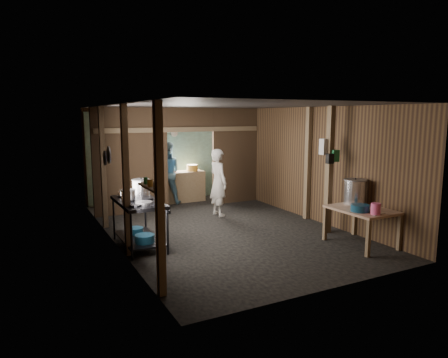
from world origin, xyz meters
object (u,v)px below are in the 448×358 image
stock_pot (355,192)px  yellow_tub (192,168)px  gas_range (139,224)px  pink_bucket (376,209)px  stove_pot_large (141,188)px  cook (218,182)px  prep_table (361,227)px

stock_pot → yellow_tub: 5.03m
gas_range → stock_pot: 4.17m
stock_pot → pink_bucket: size_ratio=2.54×
stove_pot_large → pink_bucket: 4.33m
yellow_tub → gas_range: bearing=-126.4°
stove_pot_large → cook: bearing=25.5°
stove_pot_large → cook: size_ratio=0.21×
stock_pot → cook: (-1.52, 2.91, -0.12)m
gas_range → cook: bearing=31.7°
stock_pot → prep_table: bearing=-114.9°
prep_table → cook: (-1.35, 3.27, 0.46)m
gas_range → cook: (2.36, 1.45, 0.38)m
stove_pot_large → yellow_tub: 3.76m
prep_table → stove_pot_large: size_ratio=3.42×
gas_range → yellow_tub: (2.49, 3.38, 0.50)m
prep_table → stock_pot: 0.70m
pink_bucket → stock_pot: bearing=69.8°
gas_range → stock_pot: (3.88, -1.46, 0.50)m
gas_range → stock_pot: stock_pot is taller
stove_pot_large → yellow_tub: bearing=52.0°
prep_table → yellow_tub: (-1.22, 5.19, 0.59)m
yellow_tub → cook: cook is taller
stock_pot → stove_pot_large: bearing=153.3°
stove_pot_large → pink_bucket: size_ratio=1.72×
pink_bucket → prep_table: bearing=73.9°
stock_pot → gas_range: bearing=159.4°
stove_pot_large → stock_pot: bearing=-26.7°
prep_table → pink_bucket: (-0.13, -0.44, 0.45)m
prep_table → stock_pot: stock_pot is taller
yellow_tub → cook: bearing=-93.8°
gas_range → yellow_tub: yellow_tub is taller
yellow_tub → cook: size_ratio=0.20×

